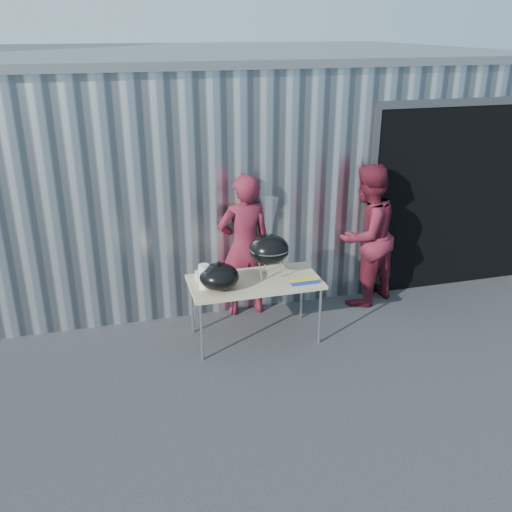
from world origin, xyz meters
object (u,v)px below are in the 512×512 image
object	(u,v)px
kettle_grill	(269,243)
person_bystander	(366,236)
person_cook	(245,246)
folding_table	(255,284)

from	to	relation	value
kettle_grill	person_bystander	world-z (taller)	person_bystander
kettle_grill	person_cook	bearing A→B (deg)	101.66
folding_table	person_cook	size ratio (longest dim) A/B	0.82
folding_table	person_bystander	distance (m)	1.75
folding_table	person_cook	distance (m)	0.71
folding_table	kettle_grill	world-z (taller)	kettle_grill
folding_table	person_bystander	xyz separation A→B (m)	(1.64, 0.57, 0.22)
folding_table	person_cook	xyz separation A→B (m)	(0.05, 0.68, 0.20)
person_cook	person_bystander	xyz separation A→B (m)	(1.59, -0.11, 0.02)
person_cook	folding_table	bearing A→B (deg)	84.24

